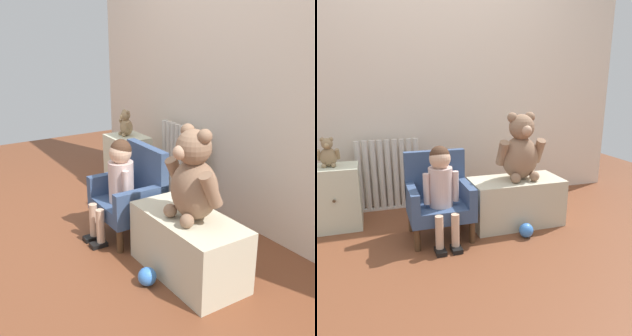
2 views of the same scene
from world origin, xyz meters
The scene contains 10 objects.
ground_plane centered at (0.00, 0.00, 0.00)m, with size 6.00×6.00×0.00m, color brown.
back_wall centered at (0.00, 1.21, 1.20)m, with size 3.80×0.05×2.40m, color beige.
radiator centered at (-0.42, 1.08, 0.31)m, with size 0.56×0.05×0.63m.
small_dresser centered at (-0.84, 0.80, 0.25)m, with size 0.36×0.32×0.50m.
child_armchair centered at (-0.10, 0.44, 0.29)m, with size 0.46×0.39×0.62m.
child_figure centered at (-0.10, 0.33, 0.45)m, with size 0.25×0.35×0.69m.
low_bench centered at (0.53, 0.45, 0.19)m, with size 0.73×0.36×0.37m, color beige.
large_teddy_bear centered at (0.55, 0.46, 0.60)m, with size 0.38×0.27×0.53m.
small_teddy_bear centered at (-0.86, 0.81, 0.60)m, with size 0.16×0.11×0.22m.
toy_ball centered at (0.50, 0.19, 0.05)m, with size 0.11×0.11×0.11m, color #3C7DDA.
Camera 1 is at (2.26, -0.86, 1.39)m, focal length 45.00 mm.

